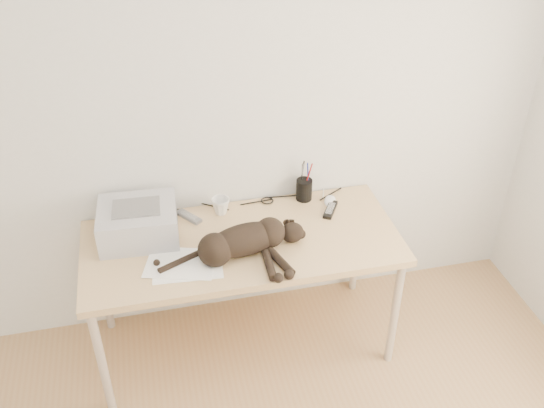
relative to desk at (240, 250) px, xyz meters
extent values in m
plane|color=silver|center=(0.00, 0.27, 0.69)|extent=(3.50, 0.00, 3.50)
cube|color=tan|center=(0.00, -0.09, 0.11)|extent=(1.60, 0.70, 0.04)
cylinder|color=silver|center=(-0.75, -0.39, -0.26)|extent=(0.04, 0.04, 0.70)
cylinder|color=silver|center=(0.75, -0.39, -0.26)|extent=(0.04, 0.04, 0.70)
cylinder|color=silver|center=(-0.75, 0.21, -0.26)|extent=(0.04, 0.04, 0.70)
cylinder|color=silver|center=(0.75, 0.21, -0.26)|extent=(0.04, 0.04, 0.70)
cube|color=tan|center=(0.00, 0.24, -0.21)|extent=(1.48, 0.02, 0.60)
cube|color=#B6B6BB|center=(-0.50, 0.06, 0.22)|extent=(0.40, 0.35, 0.17)
cube|color=black|center=(-0.50, 0.06, 0.23)|extent=(0.33, 0.04, 0.10)
cube|color=slate|center=(-0.50, 0.06, 0.31)|extent=(0.24, 0.18, 0.01)
cube|color=white|center=(-0.29, -0.22, 0.14)|extent=(0.35, 0.26, 0.00)
cube|color=white|center=(-0.32, -0.20, 0.14)|extent=(0.38, 0.32, 0.00)
ellipsoid|color=black|center=(0.00, -0.19, 0.21)|extent=(0.41, 0.23, 0.16)
sphere|color=black|center=(-0.15, -0.23, 0.21)|extent=(0.17, 0.17, 0.17)
ellipsoid|color=black|center=(0.24, -0.16, 0.19)|extent=(0.13, 0.12, 0.10)
cone|color=black|center=(0.23, -0.11, 0.23)|extent=(0.05, 0.06, 0.05)
cone|color=black|center=(0.26, -0.11, 0.22)|extent=(0.05, 0.06, 0.05)
cylinder|color=black|center=(0.09, -0.32, 0.15)|extent=(0.08, 0.23, 0.04)
cylinder|color=black|center=(0.14, -0.31, 0.15)|extent=(0.08, 0.23, 0.04)
cylinder|color=black|center=(-0.32, -0.20, 0.15)|extent=(0.25, 0.07, 0.03)
imported|color=white|center=(-0.07, 0.17, 0.18)|extent=(0.12, 0.12, 0.09)
cylinder|color=black|center=(0.40, 0.20, 0.19)|extent=(0.09, 0.09, 0.12)
cylinder|color=#990C0C|center=(0.39, 0.20, 0.28)|extent=(0.01, 0.01, 0.17)
cylinder|color=navy|center=(0.42, 0.21, 0.28)|extent=(0.01, 0.01, 0.17)
cylinder|color=black|center=(0.40, 0.19, 0.28)|extent=(0.01, 0.01, 0.17)
cube|color=slate|center=(-0.24, 0.16, 0.14)|extent=(0.13, 0.15, 0.02)
cube|color=black|center=(0.51, 0.06, 0.14)|extent=(0.12, 0.16, 0.02)
ellipsoid|color=white|center=(0.54, 0.14, 0.15)|extent=(0.10, 0.13, 0.04)
camera|label=1|loc=(-0.39, -2.48, 2.02)|focal=40.00mm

